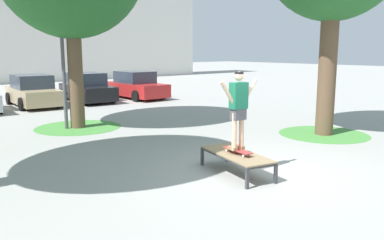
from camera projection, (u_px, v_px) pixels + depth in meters
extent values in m
plane|color=#999993|center=(259.00, 172.00, 8.93)|extent=(120.00, 120.00, 0.00)
cube|color=#38383D|center=(202.00, 157.00, 9.43)|extent=(0.07, 0.07, 0.38)
cube|color=#38383D|center=(227.00, 154.00, 9.74)|extent=(0.07, 0.07, 0.38)
cube|color=#38383D|center=(247.00, 180.00, 7.81)|extent=(0.07, 0.07, 0.38)
cube|color=#38383D|center=(276.00, 175.00, 8.13)|extent=(0.07, 0.07, 0.38)
cylinder|color=#38383D|center=(223.00, 158.00, 8.58)|extent=(0.48, 1.86, 0.05)
cylinder|color=#38383D|center=(250.00, 154.00, 8.90)|extent=(0.48, 1.86, 0.05)
cylinder|color=#38383D|center=(215.00, 147.00, 9.55)|extent=(0.75, 0.22, 0.05)
cylinder|color=#38383D|center=(262.00, 167.00, 7.93)|extent=(0.75, 0.22, 0.05)
cube|color=#847051|center=(236.00, 154.00, 8.73)|extent=(1.17, 2.02, 0.03)
cube|color=#B23333|center=(238.00, 150.00, 8.68)|extent=(0.29, 0.82, 0.02)
cylinder|color=silver|center=(227.00, 150.00, 8.88)|extent=(0.04, 0.06, 0.06)
cylinder|color=silver|center=(232.00, 149.00, 8.96)|extent=(0.04, 0.06, 0.06)
cylinder|color=silver|center=(243.00, 156.00, 8.42)|extent=(0.04, 0.06, 0.06)
cylinder|color=silver|center=(249.00, 155.00, 8.50)|extent=(0.04, 0.06, 0.06)
cylinder|color=beige|center=(234.00, 132.00, 8.55)|extent=(0.11, 0.11, 0.82)
cube|color=#99704C|center=(233.00, 148.00, 8.66)|extent=(0.13, 0.25, 0.07)
cylinder|color=beige|center=(241.00, 131.00, 8.66)|extent=(0.11, 0.11, 0.82)
cube|color=#99704C|center=(240.00, 147.00, 8.77)|extent=(0.13, 0.25, 0.07)
cube|color=#4C4C51|center=(238.00, 114.00, 8.54)|extent=(0.32, 0.23, 0.24)
cube|color=#196647|center=(239.00, 96.00, 8.47)|extent=(0.38, 0.26, 0.56)
cylinder|color=beige|center=(228.00, 93.00, 8.30)|extent=(0.40, 0.13, 0.52)
cylinder|color=beige|center=(249.00, 91.00, 8.62)|extent=(0.40, 0.13, 0.52)
sphere|color=beige|center=(239.00, 76.00, 8.40)|extent=(0.20, 0.20, 0.20)
cylinder|color=black|center=(239.00, 73.00, 8.39)|extent=(0.19, 0.19, 0.05)
cylinder|color=brown|center=(327.00, 72.00, 12.56)|extent=(0.56, 0.56, 3.98)
cylinder|color=#47893D|center=(324.00, 134.00, 12.91)|extent=(2.84, 2.84, 0.01)
cylinder|color=brown|center=(76.00, 77.00, 13.74)|extent=(0.50, 0.50, 3.55)
cylinder|color=#47893D|center=(78.00, 127.00, 14.05)|extent=(2.96, 2.96, 0.01)
cube|color=tan|center=(34.00, 96.00, 19.26)|extent=(2.03, 4.32, 0.70)
cube|color=#2D3847|center=(32.00, 81.00, 19.26)|extent=(1.72, 2.22, 0.64)
cylinder|color=black|center=(60.00, 101.00, 18.75)|extent=(0.27, 0.62, 0.60)
cylinder|color=black|center=(22.00, 104.00, 17.77)|extent=(0.27, 0.62, 0.60)
cylinder|color=black|center=(44.00, 96.00, 20.82)|extent=(0.27, 0.62, 0.60)
cylinder|color=black|center=(9.00, 98.00, 19.84)|extent=(0.27, 0.62, 0.60)
cube|color=black|center=(87.00, 92.00, 20.96)|extent=(2.11, 4.35, 0.70)
cube|color=#2D3847|center=(86.00, 79.00, 20.96)|extent=(1.76, 2.24, 0.64)
cylinder|color=black|center=(113.00, 97.00, 20.42)|extent=(0.28, 0.62, 0.60)
cylinder|color=black|center=(80.00, 99.00, 19.46)|extent=(0.28, 0.62, 0.60)
cylinder|color=black|center=(94.00, 93.00, 22.53)|extent=(0.28, 0.62, 0.60)
cylinder|color=black|center=(64.00, 95.00, 21.57)|extent=(0.28, 0.62, 0.60)
cube|color=red|center=(137.00, 89.00, 22.38)|extent=(1.74, 4.21, 0.70)
cube|color=#2D3847|center=(135.00, 77.00, 22.37)|extent=(1.58, 2.11, 0.64)
cylinder|color=black|center=(163.00, 94.00, 21.96)|extent=(0.23, 0.60, 0.60)
cylinder|color=black|center=(136.00, 96.00, 20.89)|extent=(0.23, 0.60, 0.60)
cylinder|color=black|center=(137.00, 90.00, 23.93)|extent=(0.23, 0.60, 0.60)
cylinder|color=black|center=(112.00, 92.00, 22.86)|extent=(0.23, 0.60, 0.60)
cylinder|color=#4C4C51|center=(62.00, 48.00, 13.35)|extent=(0.12, 0.12, 5.50)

